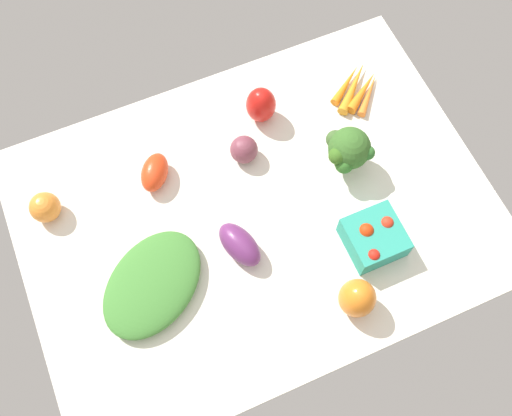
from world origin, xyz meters
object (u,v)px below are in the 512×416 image
at_px(heirloom_tomato_orange, 45,207).
at_px(roma_tomato, 155,172).
at_px(bell_pepper_red, 261,105).
at_px(leafy_greens_clump, 152,284).
at_px(bell_pepper_orange, 357,298).
at_px(broccoli_head, 348,150).
at_px(berry_basket, 374,237).
at_px(eggplant, 240,245).
at_px(carrot_bunch, 357,89).
at_px(red_onion_center, 244,150).

bearing_deg(heirloom_tomato_orange, roma_tomato, 177.27).
bearing_deg(bell_pepper_red, leafy_greens_clump, 38.32).
xyz_separation_m(roma_tomato, bell_pepper_orange, (-0.28, 0.44, 0.02)).
distance_m(broccoli_head, berry_basket, 0.20).
xyz_separation_m(broccoli_head, berry_basket, (0.03, 0.19, -0.04)).
relative_size(bell_pepper_orange, leafy_greens_clump, 0.39).
bearing_deg(berry_basket, bell_pepper_red, -76.54).
distance_m(broccoli_head, leafy_greens_clump, 0.51).
distance_m(eggplant, carrot_bunch, 0.50).
bearing_deg(berry_basket, leafy_greens_clump, -11.29).
xyz_separation_m(carrot_bunch, berry_basket, (0.15, 0.36, 0.02)).
distance_m(berry_basket, leafy_greens_clump, 0.48).
height_order(eggplant, berry_basket, berry_basket).
relative_size(red_onion_center, berry_basket, 0.55).
relative_size(roma_tomato, heirloom_tomato_orange, 1.40).
height_order(bell_pepper_orange, heirloom_tomato_orange, bell_pepper_orange).
height_order(berry_basket, bell_pepper_red, bell_pepper_red).
height_order(broccoli_head, berry_basket, broccoli_head).
xyz_separation_m(broccoli_head, heirloom_tomato_orange, (0.66, -0.15, -0.04)).
height_order(bell_pepper_orange, leafy_greens_clump, bell_pepper_orange).
bearing_deg(bell_pepper_red, berry_basket, 103.46).
relative_size(red_onion_center, roma_tomato, 0.68).
relative_size(carrot_bunch, berry_basket, 1.27).
relative_size(eggplant, roma_tomato, 1.22).
bearing_deg(roma_tomato, eggplant, -120.29).
height_order(red_onion_center, bell_pepper_red, bell_pepper_red).
bearing_deg(bell_pepper_red, red_onion_center, 46.90).
distance_m(berry_basket, bell_pepper_orange, 0.15).
bearing_deg(broccoli_head, eggplant, 17.70).
distance_m(roma_tomato, heirloom_tomato_orange, 0.25).
bearing_deg(red_onion_center, eggplant, 64.91).
xyz_separation_m(carrot_bunch, roma_tomato, (0.53, 0.03, 0.02)).
xyz_separation_m(broccoli_head, bell_pepper_red, (0.12, -0.20, -0.02)).
bearing_deg(bell_pepper_red, eggplant, 58.91).
xyz_separation_m(eggplant, roma_tomato, (0.11, -0.23, -0.00)).
bearing_deg(broccoli_head, bell_pepper_red, -57.86).
distance_m(broccoli_head, bell_pepper_orange, 0.33).
distance_m(eggplant, red_onion_center, 0.23).
bearing_deg(leafy_greens_clump, berry_basket, 168.71).
xyz_separation_m(roma_tomato, broccoli_head, (-0.41, 0.14, 0.04)).
bearing_deg(berry_basket, eggplant, -20.18).
xyz_separation_m(leafy_greens_clump, heirloom_tomato_orange, (0.16, -0.25, 0.01)).
relative_size(berry_basket, bell_pepper_orange, 1.16).
height_order(carrot_bunch, roma_tomato, roma_tomato).
bearing_deg(eggplant, red_onion_center, 136.62).
bearing_deg(heirloom_tomato_orange, bell_pepper_red, -175.18).
bearing_deg(bell_pepper_red, heirloom_tomato_orange, 4.82).
distance_m(eggplant, bell_pepper_red, 0.34).
height_order(broccoli_head, bell_pepper_red, broccoli_head).
xyz_separation_m(bell_pepper_orange, heirloom_tomato_orange, (0.53, -0.45, -0.02)).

